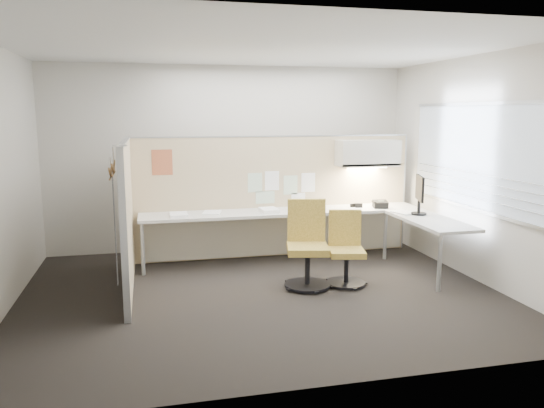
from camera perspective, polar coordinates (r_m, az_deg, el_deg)
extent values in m
cube|color=black|center=(6.33, -1.19, -9.53)|extent=(5.50, 4.50, 0.01)
cube|color=white|center=(6.02, -1.28, 16.61)|extent=(5.50, 4.50, 0.01)
cube|color=beige|center=(8.22, -4.52, 4.92)|extent=(5.50, 0.02, 2.80)
cube|color=beige|center=(3.87, 5.73, -0.47)|extent=(5.50, 0.02, 2.80)
cube|color=beige|center=(7.11, 21.02, 3.57)|extent=(0.02, 4.50, 2.80)
cube|color=#8E9AA5|center=(7.09, 20.93, 4.77)|extent=(0.01, 2.80, 1.30)
cube|color=#C7B68A|center=(7.76, 0.29, 0.76)|extent=(4.10, 0.06, 1.75)
cube|color=#C7B68A|center=(6.47, -15.28, -1.39)|extent=(0.06, 2.20, 1.75)
cube|color=beige|center=(7.48, 1.25, -0.86)|extent=(4.00, 0.60, 0.04)
cube|color=beige|center=(7.17, 16.66, -1.73)|extent=(0.60, 1.47, 0.04)
cube|color=beige|center=(7.81, 0.75, -3.14)|extent=(3.90, 0.02, 0.64)
cylinder|color=#A5A8AA|center=(7.08, -13.74, -4.76)|extent=(0.05, 0.05, 0.69)
cylinder|color=#A5A8AA|center=(6.56, 17.58, -6.11)|extent=(0.05, 0.05, 0.69)
cylinder|color=#A5A8AA|center=(7.81, 12.08, -3.35)|extent=(0.05, 0.05, 0.69)
cube|color=beige|center=(7.91, 10.25, 5.41)|extent=(0.90, 0.36, 0.38)
cube|color=#FFEABF|center=(7.93, 10.20, 3.90)|extent=(0.60, 0.06, 0.02)
cube|color=#8CBF8C|center=(7.63, -1.84, 2.31)|extent=(0.21, 0.00, 0.28)
cube|color=white|center=(7.68, -0.01, 2.51)|extent=(0.21, 0.00, 0.28)
cube|color=#8CBF8C|center=(7.75, 2.00, 2.06)|extent=(0.21, 0.00, 0.28)
cube|color=white|center=(7.83, 3.91, 2.33)|extent=(0.21, 0.00, 0.28)
cube|color=#8CBF8C|center=(7.69, -0.74, 0.72)|extent=(0.28, 0.00, 0.18)
cube|color=white|center=(7.81, 2.84, 0.70)|extent=(0.21, 0.00, 0.14)
cube|color=#FA5C1F|center=(7.45, -11.74, 4.41)|extent=(0.28, 0.00, 0.35)
cylinder|color=black|center=(6.50, 3.80, -8.69)|extent=(0.55, 0.55, 0.03)
cylinder|color=black|center=(6.44, 3.82, -6.92)|extent=(0.06, 0.06, 0.42)
cube|color=#E4C155|center=(6.37, 3.85, -4.83)|extent=(0.58, 0.58, 0.08)
cube|color=#E4C155|center=(6.53, 3.72, -1.73)|extent=(0.47, 0.16, 0.53)
cylinder|color=black|center=(6.64, 7.95, -8.41)|extent=(0.47, 0.47, 0.03)
cylinder|color=black|center=(6.59, 7.99, -6.91)|extent=(0.05, 0.05, 0.36)
cube|color=#E4C155|center=(6.53, 8.03, -5.15)|extent=(0.50, 0.50, 0.07)
cube|color=#E4C155|center=(6.66, 7.83, -2.53)|extent=(0.40, 0.14, 0.45)
cylinder|color=black|center=(7.43, 15.49, -1.00)|extent=(0.21, 0.21, 0.02)
cylinder|color=black|center=(7.42, 15.52, -0.33)|extent=(0.04, 0.04, 0.19)
cube|color=black|center=(7.38, 15.61, 1.66)|extent=(0.19, 0.48, 0.33)
cube|color=black|center=(7.38, 15.61, 1.66)|extent=(0.15, 0.43, 0.29)
cube|color=black|center=(7.84, 11.57, -0.05)|extent=(0.23, 0.23, 0.12)
cylinder|color=black|center=(7.81, 10.92, 0.20)|extent=(0.07, 0.17, 0.04)
cube|color=black|center=(7.87, 8.84, -0.11)|extent=(0.14, 0.09, 0.05)
cube|color=black|center=(7.82, 9.31, -0.15)|extent=(0.11, 0.08, 0.06)
cube|color=silver|center=(5.36, -16.05, 6.07)|extent=(0.14, 0.02, 0.02)
cylinder|color=silver|center=(5.37, -16.76, 5.13)|extent=(0.02, 0.02, 0.14)
cube|color=#AD7F4C|center=(5.38, -16.69, 3.75)|extent=(0.02, 0.43, 0.12)
cube|color=#AD7F4C|center=(5.42, -16.97, 3.35)|extent=(0.02, 0.43, 0.12)
cube|color=#AAA8B3|center=(5.43, -16.51, -2.86)|extent=(0.01, 0.07, 1.09)
cube|color=white|center=(7.20, -10.02, -1.13)|extent=(0.23, 0.30, 0.03)
cube|color=white|center=(7.32, -6.47, -0.92)|extent=(0.30, 0.35, 0.02)
cube|color=white|center=(7.37, -0.34, -0.66)|extent=(0.25, 0.31, 0.05)
cube|color=white|center=(7.59, 4.42, -0.52)|extent=(0.26, 0.32, 0.01)
cube|color=white|center=(7.50, 13.98, -0.89)|extent=(0.32, 0.36, 0.02)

